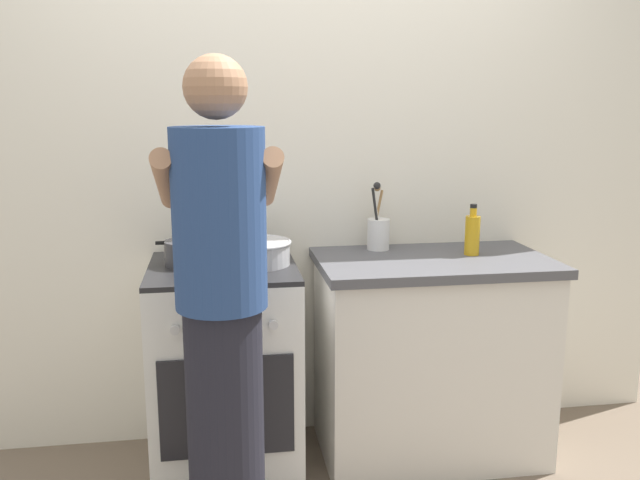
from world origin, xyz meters
TOP-DOWN VIEW (x-y plane):
  - ground at (0.00, 0.00)m, footprint 6.00×6.00m
  - back_wall at (0.20, 0.50)m, footprint 3.20×0.10m
  - countertop at (0.55, 0.15)m, footprint 1.00×0.60m
  - stove_range at (-0.35, 0.15)m, footprint 0.60×0.62m
  - pot at (-0.49, 0.18)m, footprint 0.25×0.18m
  - mixing_bowl at (-0.21, 0.15)m, footprint 0.29×0.29m
  - utensil_crock at (0.35, 0.35)m, footprint 0.10×0.10m
  - oil_bottle at (0.73, 0.18)m, footprint 0.07×0.07m
  - person at (-0.36, -0.41)m, footprint 0.41×0.50m

SIDE VIEW (x-z plane):
  - ground at x=0.00m, z-range 0.00..0.00m
  - stove_range at x=-0.35m, z-range 0.00..0.90m
  - countertop at x=0.55m, z-range 0.00..0.90m
  - person at x=-0.36m, z-range 0.01..1.71m
  - pot at x=-0.49m, z-range 0.90..1.00m
  - mixing_bowl at x=-0.21m, z-range 0.90..1.00m
  - utensil_crock at x=0.35m, z-range 0.83..1.14m
  - oil_bottle at x=0.73m, z-range 0.88..1.10m
  - back_wall at x=0.20m, z-range 0.00..2.50m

